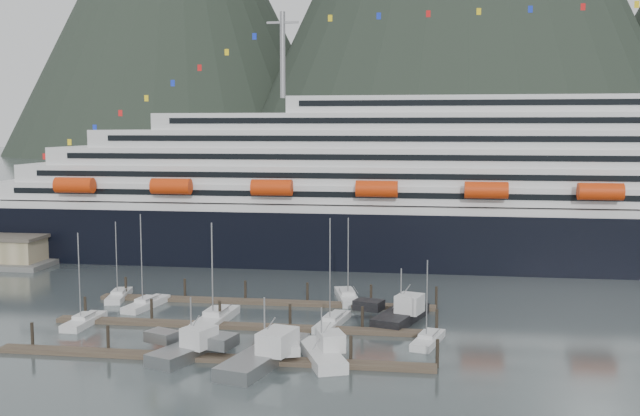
# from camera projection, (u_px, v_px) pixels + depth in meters

# --- Properties ---
(ground) EXTENTS (1600.00, 1600.00, 0.00)m
(ground) POSITION_uv_depth(u_px,v_px,m) (275.00, 336.00, 89.03)
(ground) COLOR #495556
(ground) RESTS_ON ground
(cruise_ship) EXTENTS (210.00, 30.40, 50.30)m
(cruise_ship) POSITION_uv_depth(u_px,v_px,m) (497.00, 197.00, 137.31)
(cruise_ship) COLOR black
(cruise_ship) RESTS_ON ground
(dock_near) EXTENTS (48.18, 2.28, 3.20)m
(dock_near) POSITION_uv_depth(u_px,v_px,m) (211.00, 357.00, 79.94)
(dock_near) COLOR #403229
(dock_near) RESTS_ON ground
(dock_mid) EXTENTS (48.18, 2.28, 3.20)m
(dock_mid) POSITION_uv_depth(u_px,v_px,m) (242.00, 326.00, 92.73)
(dock_mid) COLOR #403229
(dock_mid) RESTS_ON ground
(dock_far) EXTENTS (48.18, 2.28, 3.20)m
(dock_far) POSITION_uv_depth(u_px,v_px,m) (265.00, 302.00, 105.51)
(dock_far) COLOR #403229
(dock_far) RESTS_ON ground
(sailboat_a) EXTENTS (2.59, 8.24, 12.22)m
(sailboat_a) POSITION_uv_depth(u_px,v_px,m) (84.00, 322.00, 94.14)
(sailboat_a) COLOR silver
(sailboat_a) RESTS_ON ground
(sailboat_b) EXTENTS (3.93, 9.39, 13.47)m
(sailboat_b) POSITION_uv_depth(u_px,v_px,m) (146.00, 304.00, 103.37)
(sailboat_b) COLOR silver
(sailboat_b) RESTS_ON ground
(sailboat_c) EXTENTS (3.60, 10.89, 13.49)m
(sailboat_c) POSITION_uv_depth(u_px,v_px,m) (216.00, 319.00, 95.46)
(sailboat_c) COLOR silver
(sailboat_c) RESTS_ON ground
(sailboat_d) EXTENTS (3.82, 9.80, 14.07)m
(sailboat_d) POSITION_uv_depth(u_px,v_px,m) (332.00, 322.00, 93.91)
(sailboat_d) COLOR silver
(sailboat_d) RESTS_ON ground
(sailboat_e) EXTENTS (3.78, 8.79, 11.74)m
(sailboat_e) POSITION_uv_depth(u_px,v_px,m) (119.00, 296.00, 108.56)
(sailboat_e) COLOR silver
(sailboat_e) RESTS_ON ground
(sailboat_g) EXTENTS (4.94, 10.57, 12.52)m
(sailboat_g) POSITION_uv_depth(u_px,v_px,m) (347.00, 297.00, 107.71)
(sailboat_g) COLOR silver
(sailboat_g) RESTS_ON ground
(sailboat_h) EXTENTS (4.10, 8.08, 10.25)m
(sailboat_h) POSITION_uv_depth(u_px,v_px,m) (428.00, 341.00, 85.93)
(sailboat_h) COLOR silver
(sailboat_h) RESTS_ON ground
(trawler_b) EXTENTS (9.64, 11.57, 7.17)m
(trawler_b) POSITION_uv_depth(u_px,v_px,m) (191.00, 348.00, 81.36)
(trawler_b) COLOR gray
(trawler_b) RESTS_ON ground
(trawler_c) EXTENTS (11.52, 15.64, 7.76)m
(trawler_c) POSITION_uv_depth(u_px,v_px,m) (263.00, 354.00, 79.03)
(trawler_c) COLOR gray
(trawler_c) RESTS_ON ground
(trawler_d) EXTENTS (9.03, 11.04, 6.29)m
(trawler_d) POSITION_uv_depth(u_px,v_px,m) (320.00, 353.00, 79.79)
(trawler_d) COLOR silver
(trawler_d) RESTS_ON ground
(trawler_e) EXTENTS (9.95, 12.31, 7.62)m
(trawler_e) POSITION_uv_depth(u_px,v_px,m) (400.00, 314.00, 95.80)
(trawler_e) COLOR black
(trawler_e) RESTS_ON ground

